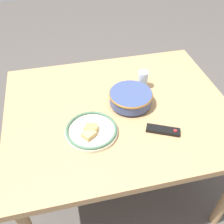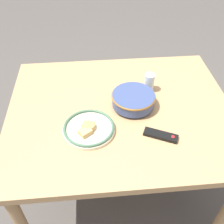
{
  "view_description": "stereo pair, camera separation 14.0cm",
  "coord_description": "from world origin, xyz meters",
  "px_view_note": "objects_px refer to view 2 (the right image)",
  "views": [
    {
      "loc": [
        0.29,
        1.07,
        1.75
      ],
      "look_at": [
        0.06,
        0.07,
        0.79
      ],
      "focal_mm": 42.0,
      "sensor_mm": 36.0,
      "label": 1
    },
    {
      "loc": [
        0.15,
        1.09,
        1.75
      ],
      "look_at": [
        0.06,
        0.07,
        0.79
      ],
      "focal_mm": 42.0,
      "sensor_mm": 36.0,
      "label": 2
    }
  ],
  "objects_px": {
    "tv_remote": "(161,135)",
    "drinking_glass": "(149,83)",
    "noodle_bowl": "(133,99)",
    "food_plate": "(89,128)"
  },
  "relations": [
    {
      "from": "noodle_bowl",
      "to": "tv_remote",
      "type": "height_order",
      "value": "noodle_bowl"
    },
    {
      "from": "noodle_bowl",
      "to": "drinking_glass",
      "type": "bearing_deg",
      "value": -130.71
    },
    {
      "from": "food_plate",
      "to": "tv_remote",
      "type": "bearing_deg",
      "value": 168.41
    },
    {
      "from": "tv_remote",
      "to": "noodle_bowl",
      "type": "bearing_deg",
      "value": -131.29
    },
    {
      "from": "tv_remote",
      "to": "drinking_glass",
      "type": "distance_m",
      "value": 0.38
    },
    {
      "from": "noodle_bowl",
      "to": "drinking_glass",
      "type": "xyz_separation_m",
      "value": [
        -0.12,
        -0.13,
        0.01
      ]
    },
    {
      "from": "noodle_bowl",
      "to": "tv_remote",
      "type": "bearing_deg",
      "value": 113.25
    },
    {
      "from": "food_plate",
      "to": "drinking_glass",
      "type": "relative_size",
      "value": 2.36
    },
    {
      "from": "tv_remote",
      "to": "food_plate",
      "type": "bearing_deg",
      "value": -76.13
    },
    {
      "from": "food_plate",
      "to": "drinking_glass",
      "type": "distance_m",
      "value": 0.48
    }
  ]
}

